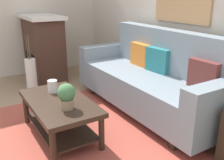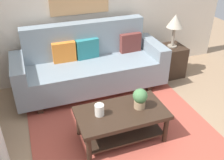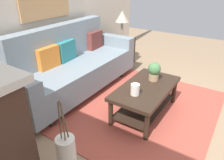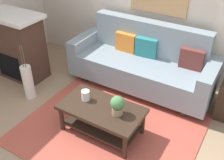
% 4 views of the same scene
% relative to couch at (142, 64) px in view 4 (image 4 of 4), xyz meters
% --- Properties ---
extents(ground_plane, '(9.32, 9.32, 0.00)m').
position_rel_couch_xyz_m(ground_plane, '(0.10, -1.67, -0.43)').
color(ground_plane, '#9E7F60').
extents(wall_back, '(5.32, 0.10, 2.70)m').
position_rel_couch_xyz_m(wall_back, '(0.10, 0.54, 0.92)').
color(wall_back, beige).
rests_on(wall_back, ground_plane).
extents(area_rug, '(2.36, 2.05, 0.01)m').
position_rel_couch_xyz_m(area_rug, '(0.10, -1.17, -0.43)').
color(area_rug, '#B24C3D').
rests_on(area_rug, ground_plane).
extents(couch, '(2.38, 0.84, 1.08)m').
position_rel_couch_xyz_m(couch, '(0.00, 0.00, 0.00)').
color(couch, gray).
rests_on(couch, ground_plane).
extents(throw_pillow_orange, '(0.36, 0.13, 0.32)m').
position_rel_couch_xyz_m(throw_pillow_orange, '(-0.38, 0.12, 0.25)').
color(throw_pillow_orange, orange).
rests_on(throw_pillow_orange, couch).
extents(throw_pillow_teal, '(0.37, 0.16, 0.32)m').
position_rel_couch_xyz_m(throw_pillow_teal, '(0.00, 0.12, 0.25)').
color(throw_pillow_teal, teal).
rests_on(throw_pillow_teal, couch).
extents(throw_pillow_maroon, '(0.36, 0.14, 0.32)m').
position_rel_couch_xyz_m(throw_pillow_maroon, '(0.75, 0.12, 0.25)').
color(throw_pillow_maroon, brown).
rests_on(throw_pillow_maroon, couch).
extents(coffee_table, '(1.10, 0.60, 0.43)m').
position_rel_couch_xyz_m(coffee_table, '(0.03, -1.29, -0.12)').
color(coffee_table, '#332319').
rests_on(coffee_table, ground_plane).
extents(tabletop_vase, '(0.11, 0.11, 0.14)m').
position_rel_couch_xyz_m(tabletop_vase, '(-0.24, -1.26, 0.07)').
color(tabletop_vase, white).
rests_on(tabletop_vase, coffee_table).
extents(potted_plant_tabletop, '(0.18, 0.18, 0.26)m').
position_rel_couch_xyz_m(potted_plant_tabletop, '(0.27, -1.28, 0.14)').
color(potted_plant_tabletop, tan).
rests_on(potted_plant_tabletop, coffee_table).
extents(fireplace, '(1.02, 0.58, 1.16)m').
position_rel_couch_xyz_m(fireplace, '(-2.01, -0.80, 0.15)').
color(fireplace, '#472D23').
rests_on(fireplace, ground_plane).
extents(floor_vase, '(0.16, 0.16, 0.57)m').
position_rel_couch_xyz_m(floor_vase, '(-1.41, -1.21, -0.15)').
color(floor_vase, white).
rests_on(floor_vase, ground_plane).
extents(floor_vase_branch_a, '(0.04, 0.03, 0.36)m').
position_rel_couch_xyz_m(floor_vase_branch_a, '(-1.39, -1.21, 0.32)').
color(floor_vase_branch_a, brown).
rests_on(floor_vase_branch_a, floor_vase).
extents(floor_vase_branch_b, '(0.01, 0.03, 0.36)m').
position_rel_couch_xyz_m(floor_vase_branch_b, '(-1.42, -1.19, 0.32)').
color(floor_vase_branch_b, brown).
rests_on(floor_vase_branch_b, floor_vase).
extents(floor_vase_branch_c, '(0.02, 0.02, 0.36)m').
position_rel_couch_xyz_m(floor_vase_branch_c, '(-1.42, -1.23, 0.32)').
color(floor_vase_branch_c, brown).
rests_on(floor_vase_branch_c, floor_vase).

